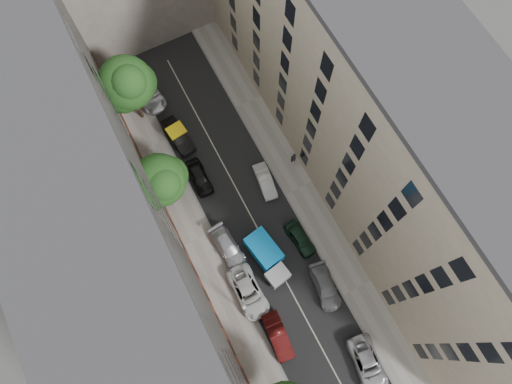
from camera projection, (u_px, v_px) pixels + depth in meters
ground at (249, 213)px, 44.56m from camera, size 120.00×120.00×0.00m
road_surface at (249, 213)px, 44.55m from camera, size 8.00×44.00×0.02m
sidewalk_left at (198, 238)px, 43.67m from camera, size 3.00×44.00×0.15m
sidewalk_right at (299, 189)px, 45.31m from camera, size 3.00×44.00×0.15m
building_left at (114, 241)px, 33.46m from camera, size 8.00×44.00×20.00m
building_right at (369, 118)px, 36.75m from camera, size 8.00×44.00×20.00m
tarp_truck at (268, 257)px, 41.82m from camera, size 2.89×5.51×2.41m
car_left_1 at (278, 336)px, 40.16m from camera, size 1.88×4.48×1.44m
car_left_2 at (248, 292)px, 41.39m from camera, size 2.43×5.24×1.45m
car_left_3 at (228, 247)px, 42.78m from camera, size 2.36×4.82×1.35m
car_left_4 at (199, 177)px, 45.04m from camera, size 1.76×4.15×1.40m
car_left_5 at (178, 136)px, 46.46m from camera, size 2.14×4.67×1.49m
car_left_6 at (147, 92)px, 48.09m from camera, size 2.86×5.56×1.50m
car_right_0 at (368, 364)px, 39.44m from camera, size 2.93×5.24×1.39m
car_right_1 at (325, 287)px, 41.61m from camera, size 2.50×4.78×1.32m
car_right_2 at (300, 238)px, 43.08m from camera, size 1.87×3.95×1.31m
car_right_3 at (265, 181)px, 44.97m from camera, size 1.81×4.00×1.27m
tree_mid at (161, 181)px, 40.31m from camera, size 5.15×4.86×7.47m
tree_far at (128, 85)px, 42.04m from camera, size 5.42×5.16×9.10m
lamp_post at (245, 310)px, 37.43m from camera, size 0.36×0.36×6.76m
pedestrian at (293, 158)px, 45.39m from camera, size 0.64×0.44×1.70m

